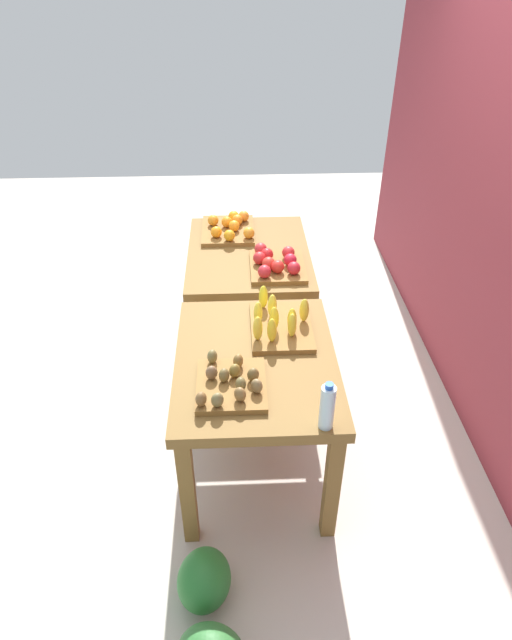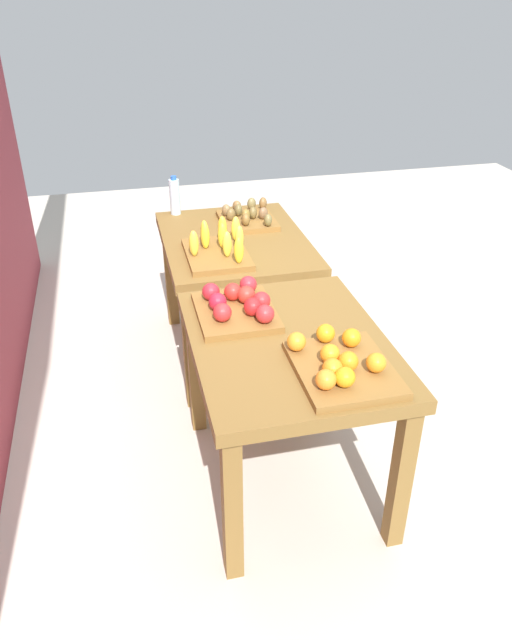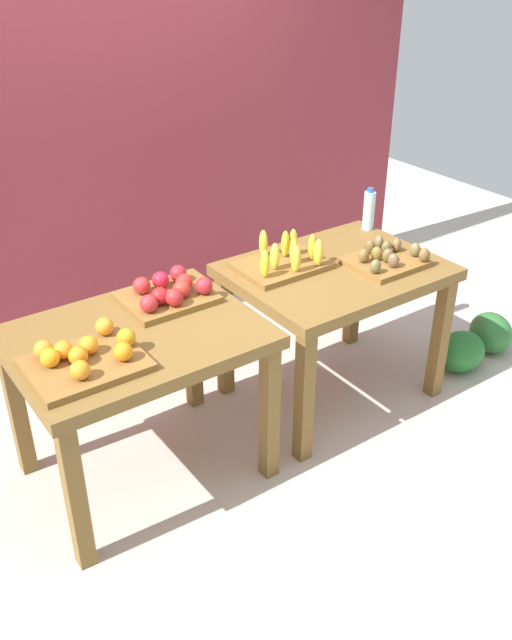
# 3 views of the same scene
# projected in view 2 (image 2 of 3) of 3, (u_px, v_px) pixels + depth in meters

# --- Properties ---
(ground_plane) EXTENTS (8.00, 8.00, 0.00)m
(ground_plane) POSITION_uv_depth(u_px,v_px,m) (257.00, 405.00, 3.37)
(ground_plane) COLOR beige
(display_table_left) EXTENTS (1.04, 0.80, 0.77)m
(display_table_left) POSITION_uv_depth(u_px,v_px,m) (288.00, 362.00, 2.57)
(display_table_left) COLOR brown
(display_table_left) RESTS_ON ground_plane
(display_table_right) EXTENTS (1.04, 0.80, 0.77)m
(display_table_right) POSITION_uv_depth(u_px,v_px,m) (235.00, 256.00, 3.51)
(display_table_right) COLOR brown
(display_table_right) RESTS_ON ground_plane
(orange_bin) EXTENTS (0.46, 0.37, 0.11)m
(orange_bin) POSITION_uv_depth(u_px,v_px,m) (340.00, 364.00, 2.29)
(orange_bin) COLOR brown
(orange_bin) RESTS_ON display_table_left
(apple_bin) EXTENTS (0.40, 0.34, 0.11)m
(apple_bin) POSITION_uv_depth(u_px,v_px,m) (238.00, 306.00, 2.67)
(apple_bin) COLOR brown
(apple_bin) RESTS_ON display_table_left
(banana_crate) EXTENTS (0.44, 0.32, 0.17)m
(banana_crate) POSITION_uv_depth(u_px,v_px,m) (218.00, 248.00, 3.21)
(banana_crate) COLOR brown
(banana_crate) RESTS_ON display_table_right
(kiwi_bin) EXTENTS (0.37, 0.32, 0.10)m
(kiwi_bin) POSITION_uv_depth(u_px,v_px,m) (247.00, 217.00, 3.65)
(kiwi_bin) COLOR brown
(kiwi_bin) RESTS_ON display_table_right
(water_bottle) EXTENTS (0.06, 0.06, 0.24)m
(water_bottle) POSITION_uv_depth(u_px,v_px,m) (175.00, 196.00, 3.74)
(water_bottle) COLOR silver
(water_bottle) RESTS_ON display_table_right
(watermelon_pile) EXTENTS (0.64, 0.36, 0.24)m
(watermelon_pile) POSITION_uv_depth(u_px,v_px,m) (243.00, 269.00, 4.60)
(watermelon_pile) COLOR #2C692F
(watermelon_pile) RESTS_ON ground_plane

